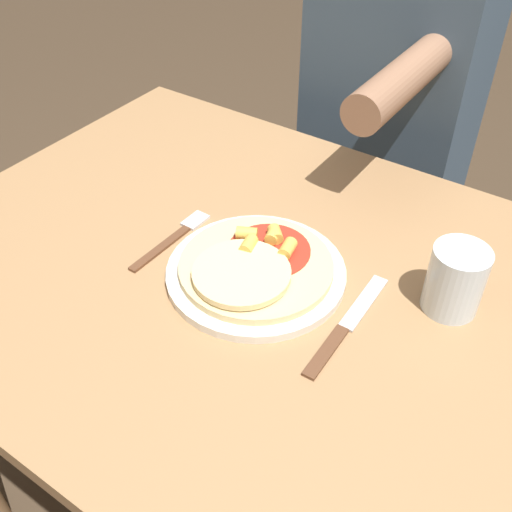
{
  "coord_description": "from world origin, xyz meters",
  "views": [
    {
      "loc": [
        0.4,
        -0.55,
        1.38
      ],
      "look_at": [
        0.02,
        -0.01,
        0.81
      ],
      "focal_mm": 42.0,
      "sensor_mm": 36.0,
      "label": 1
    }
  ],
  "objects_px": {
    "fork": "(175,236)",
    "drinking_glass": "(455,280)",
    "plate": "(256,273)",
    "person_diner": "(390,111)",
    "knife": "(346,326)",
    "dining_table": "(246,325)",
    "pizza": "(254,265)"
  },
  "relations": [
    {
      "from": "plate",
      "to": "drinking_glass",
      "type": "bearing_deg",
      "value": 21.44
    },
    {
      "from": "person_diner",
      "to": "drinking_glass",
      "type": "bearing_deg",
      "value": -58.3
    },
    {
      "from": "knife",
      "to": "drinking_glass",
      "type": "height_order",
      "value": "drinking_glass"
    },
    {
      "from": "plate",
      "to": "drinking_glass",
      "type": "distance_m",
      "value": 0.28
    },
    {
      "from": "person_diner",
      "to": "knife",
      "type": "bearing_deg",
      "value": -70.57
    },
    {
      "from": "plate",
      "to": "drinking_glass",
      "type": "relative_size",
      "value": 2.66
    },
    {
      "from": "knife",
      "to": "person_diner",
      "type": "distance_m",
      "value": 0.7
    },
    {
      "from": "fork",
      "to": "drinking_glass",
      "type": "xyz_separation_m",
      "value": [
        0.42,
        0.1,
        0.05
      ]
    },
    {
      "from": "plate",
      "to": "knife",
      "type": "bearing_deg",
      "value": -5.43
    },
    {
      "from": "dining_table",
      "to": "drinking_glass",
      "type": "height_order",
      "value": "drinking_glass"
    },
    {
      "from": "knife",
      "to": "pizza",
      "type": "bearing_deg",
      "value": 175.89
    },
    {
      "from": "dining_table",
      "to": "knife",
      "type": "bearing_deg",
      "value": -6.49
    },
    {
      "from": "knife",
      "to": "person_diner",
      "type": "relative_size",
      "value": 0.17
    },
    {
      "from": "fork",
      "to": "person_diner",
      "type": "distance_m",
      "value": 0.64
    },
    {
      "from": "plate",
      "to": "drinking_glass",
      "type": "height_order",
      "value": "drinking_glass"
    },
    {
      "from": "dining_table",
      "to": "fork",
      "type": "xyz_separation_m",
      "value": [
        -0.14,
        -0.0,
        0.13
      ]
    },
    {
      "from": "pizza",
      "to": "drinking_glass",
      "type": "relative_size",
      "value": 2.28
    },
    {
      "from": "drinking_glass",
      "to": "person_diner",
      "type": "bearing_deg",
      "value": 121.7
    },
    {
      "from": "knife",
      "to": "drinking_glass",
      "type": "distance_m",
      "value": 0.16
    },
    {
      "from": "knife",
      "to": "dining_table",
      "type": "bearing_deg",
      "value": 173.51
    },
    {
      "from": "pizza",
      "to": "person_diner",
      "type": "relative_size",
      "value": 0.18
    },
    {
      "from": "knife",
      "to": "drinking_glass",
      "type": "relative_size",
      "value": 2.18
    },
    {
      "from": "fork",
      "to": "person_diner",
      "type": "height_order",
      "value": "person_diner"
    },
    {
      "from": "plate",
      "to": "dining_table",
      "type": "bearing_deg",
      "value": 166.58
    },
    {
      "from": "dining_table",
      "to": "plate",
      "type": "bearing_deg",
      "value": -13.42
    },
    {
      "from": "plate",
      "to": "knife",
      "type": "distance_m",
      "value": 0.16
    },
    {
      "from": "drinking_glass",
      "to": "fork",
      "type": "bearing_deg",
      "value": -166.62
    },
    {
      "from": "plate",
      "to": "knife",
      "type": "height_order",
      "value": "plate"
    },
    {
      "from": "drinking_glass",
      "to": "person_diner",
      "type": "xyz_separation_m",
      "value": [
        -0.33,
        0.54,
        -0.07
      ]
    },
    {
      "from": "dining_table",
      "to": "fork",
      "type": "bearing_deg",
      "value": -178.59
    },
    {
      "from": "fork",
      "to": "dining_table",
      "type": "bearing_deg",
      "value": 1.41
    },
    {
      "from": "person_diner",
      "to": "plate",
      "type": "bearing_deg",
      "value": -83.64
    }
  ]
}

